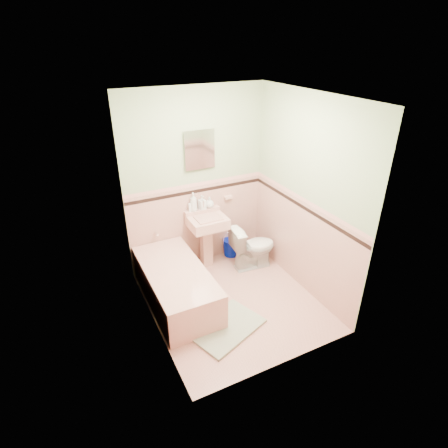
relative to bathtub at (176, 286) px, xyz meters
name	(u,v)px	position (x,y,z in m)	size (l,w,h in m)	color
floor	(233,301)	(0.63, -0.33, -0.23)	(2.20, 2.20, 0.00)	#D99C8E
ceiling	(236,97)	(0.63, -0.33, 2.27)	(2.20, 2.20, 0.00)	white
wall_back	(196,182)	(0.63, 0.77, 1.02)	(2.50, 2.50, 0.00)	beige
wall_front	(292,262)	(0.63, -1.43, 1.02)	(2.50, 2.50, 0.00)	beige
wall_left	(147,233)	(-0.37, -0.33, 1.02)	(2.50, 2.50, 0.00)	beige
wall_right	(306,198)	(1.63, -0.33, 1.02)	(2.50, 2.50, 0.00)	beige
wainscot_back	(198,224)	(0.63, 0.76, 0.38)	(2.00, 2.00, 0.00)	#DBA193
wainscot_front	(286,318)	(0.63, -1.42, 0.38)	(2.00, 2.00, 0.00)	#DBA193
wainscot_left	(154,284)	(-0.36, -0.33, 0.38)	(2.20, 2.20, 0.00)	#DBA193
wainscot_right	(300,243)	(1.62, -0.33, 0.38)	(2.20, 2.20, 0.00)	#DBA193
accent_back	(197,191)	(0.63, 0.75, 0.90)	(2.00, 2.00, 0.00)	black
accent_front	(290,274)	(0.63, -1.41, 0.90)	(2.00, 2.00, 0.00)	black
accent_left	(150,243)	(-0.35, -0.33, 0.89)	(2.20, 2.20, 0.00)	black
accent_right	(304,207)	(1.61, -0.33, 0.89)	(2.20, 2.20, 0.00)	black
cap_back	(197,184)	(0.63, 0.75, 0.99)	(2.00, 2.00, 0.00)	#D9978E
cap_front	(291,264)	(0.63, -1.41, 0.99)	(2.00, 2.00, 0.00)	#D9978E
cap_left	(149,235)	(-0.35, -0.33, 1.00)	(2.20, 2.20, 0.00)	#D9978E
cap_right	(304,200)	(1.61, -0.33, 1.00)	(2.20, 2.20, 0.00)	#D9978E
bathtub	(176,286)	(0.00, 0.00, 0.00)	(0.70, 1.50, 0.45)	#D49B8E
tub_faucet	(156,233)	(0.00, 0.72, 0.41)	(0.04, 0.04, 0.12)	silver
sink	(208,243)	(0.68, 0.53, 0.18)	(0.51, 0.48, 0.80)	#D49B8E
sink_faucet	(203,204)	(0.68, 0.67, 0.72)	(0.02, 0.02, 0.10)	silver
medicine_cabinet	(199,150)	(0.68, 0.74, 1.47)	(0.37, 0.04, 0.46)	white
soap_dish	(228,197)	(1.10, 0.73, 0.72)	(0.12, 0.07, 0.04)	#D49B8E
soap_bottle_left	(193,202)	(0.55, 0.71, 0.77)	(0.10, 0.10, 0.27)	#B2B2B2
soap_bottle_mid	(202,202)	(0.68, 0.71, 0.73)	(0.09, 0.09, 0.20)	#B2B2B2
soap_bottle_right	(210,202)	(0.80, 0.71, 0.71)	(0.12, 0.12, 0.15)	#B2B2B2
tube	(190,207)	(0.50, 0.71, 0.69)	(0.04, 0.04, 0.12)	white
toilet	(253,247)	(1.26, 0.26, 0.10)	(0.36, 0.64, 0.65)	white
bucket	(231,247)	(1.13, 0.67, -0.09)	(0.27, 0.27, 0.27)	#001196
bath_mat	(226,327)	(0.34, -0.73, -0.21)	(0.82, 0.55, 0.03)	gray
shoe	(212,322)	(0.20, -0.62, -0.16)	(0.15, 0.07, 0.06)	#BF1E59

